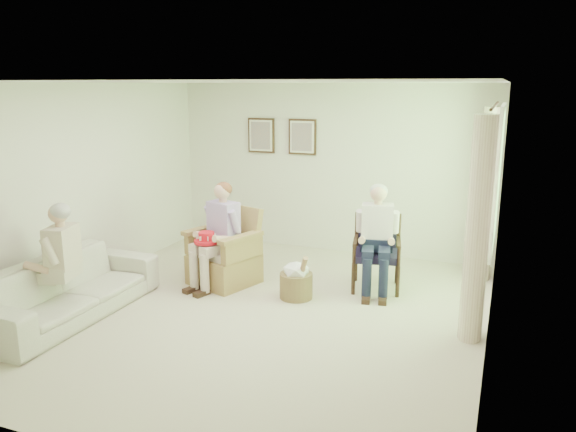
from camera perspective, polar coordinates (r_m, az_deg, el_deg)
The scene contains 19 objects.
floor at distance 6.60m, azimuth -3.12°, elevation -9.77°, with size 5.50×5.50×0.00m, color #C1B59B.
back_wall at distance 8.74m, azimuth 4.31°, elevation 4.80°, with size 5.00×0.04×2.60m, color silver.
front_wall at distance 3.97m, azimuth -20.20°, elevation -6.34°, with size 5.00×0.04×2.60m, color silver.
left_wall at distance 7.58m, azimuth -20.72°, elevation 2.69°, with size 0.04×5.50×2.60m, color silver.
right_wall at distance 5.66m, azimuth 20.40°, elevation -0.64°, with size 0.04×5.50×2.60m, color silver.
ceiling at distance 6.07m, azimuth -3.44°, elevation 13.44°, with size 5.00×5.50×0.02m, color white.
window at distance 6.78m, azimuth 20.57°, elevation 3.99°, with size 0.13×2.50×1.63m.
curtain_left at distance 5.91m, azimuth 18.70°, elevation -1.44°, with size 0.34×0.34×2.30m, color beige.
curtain_right at distance 7.83m, azimuth 19.52°, elevation 1.97°, with size 0.34×0.34×2.30m, color beige.
framed_print_left at distance 9.05m, azimuth -2.75°, elevation 8.17°, with size 0.45×0.05×0.55m.
framed_print_right at distance 8.79m, azimuth 1.46°, elevation 8.03°, with size 0.45×0.05×0.55m.
wicker_armchair at distance 7.49m, azimuth -6.40°, elevation -4.40°, with size 0.78×0.78×1.00m.
wood_armchair at distance 7.33m, azimuth 9.14°, elevation -3.37°, with size 0.60×0.56×0.92m.
sofa at distance 6.85m, azimuth -21.44°, elevation -6.86°, with size 0.88×2.26×0.66m, color beige.
person_wicker at distance 7.25m, azimuth -6.98°, elevation -1.25°, with size 0.40×0.62×1.33m.
person_dark at distance 7.11m, azimuth 8.95°, elevation -1.57°, with size 0.40×0.63×1.34m.
person_sofa at distance 6.64m, azimuth -22.48°, elevation -3.76°, with size 0.42×0.63×1.30m.
red_hat at distance 7.15m, azimuth -8.28°, elevation -2.30°, with size 0.32×0.32×0.14m.
hatbox at distance 6.94m, azimuth 0.85°, elevation -6.51°, with size 0.52×0.52×0.60m.
Camera 1 is at (2.55, -5.51, 2.57)m, focal length 35.00 mm.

